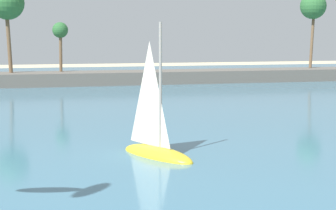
% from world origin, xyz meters
% --- Properties ---
extents(sea, '(220.00, 108.14, 0.06)m').
position_xyz_m(sea, '(0.00, 63.03, 0.03)').
color(sea, teal).
rests_on(sea, ground).
extents(palm_headland, '(114.05, 6.74, 13.27)m').
position_xyz_m(palm_headland, '(-1.46, 77.19, 3.15)').
color(palm_headland, '#605B54').
rests_on(palm_headland, ground).
extents(sailboat_mid_bay, '(4.21, 5.80, 8.23)m').
position_xyz_m(sailboat_mid_bay, '(5.68, 30.95, 0.80)').
color(sailboat_mid_bay, yellow).
rests_on(sailboat_mid_bay, sea).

